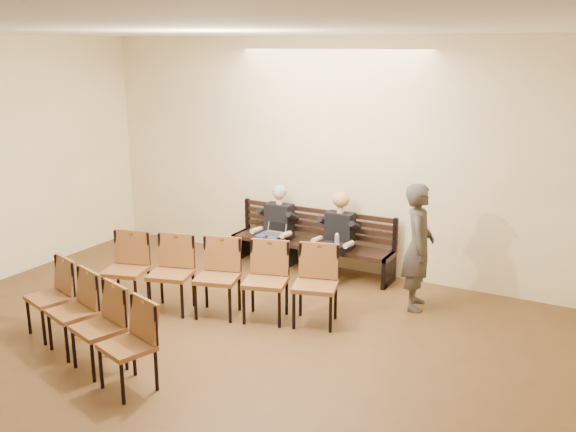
# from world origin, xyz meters

# --- Properties ---
(ground) EXTENTS (10.00, 10.00, 0.00)m
(ground) POSITION_xyz_m (0.00, 0.00, 0.00)
(ground) COLOR #54391D
(ground) RESTS_ON ground
(room_walls) EXTENTS (8.02, 10.01, 3.51)m
(room_walls) POSITION_xyz_m (0.00, 0.79, 2.54)
(room_walls) COLOR #FCEFB4
(room_walls) RESTS_ON ground
(bench) EXTENTS (2.60, 0.90, 0.45)m
(bench) POSITION_xyz_m (-0.16, 4.65, 0.23)
(bench) COLOR black
(bench) RESTS_ON ground
(seated_man) EXTENTS (0.52, 0.72, 1.24)m
(seated_man) POSITION_xyz_m (-0.70, 4.53, 0.62)
(seated_man) COLOR black
(seated_man) RESTS_ON ground
(seated_woman) EXTENTS (0.51, 0.70, 1.18)m
(seated_woman) POSITION_xyz_m (0.33, 4.53, 0.59)
(seated_woman) COLOR black
(seated_woman) RESTS_ON ground
(laptop) EXTENTS (0.33, 0.27, 0.23)m
(laptop) POSITION_xyz_m (-0.66, 4.37, 0.57)
(laptop) COLOR silver
(laptop) RESTS_ON bench
(water_bottle) EXTENTS (0.08, 0.08, 0.22)m
(water_bottle) POSITION_xyz_m (0.46, 4.24, 0.56)
(water_bottle) COLOR silver
(water_bottle) RESTS_ON bench
(bag) EXTENTS (0.44, 0.31, 0.31)m
(bag) POSITION_xyz_m (-0.70, 4.73, 0.15)
(bag) COLOR black
(bag) RESTS_ON ground
(passerby) EXTENTS (0.62, 0.79, 1.92)m
(passerby) POSITION_xyz_m (1.69, 4.05, 0.96)
(passerby) COLOR #37332D
(passerby) RESTS_ON ground
(chair_row_front) EXTENTS (3.07, 1.36, 0.99)m
(chair_row_front) POSITION_xyz_m (-0.45, 2.59, 0.50)
(chair_row_front) COLOR brown
(chair_row_front) RESTS_ON ground
(chair_row_back) EXTENTS (2.29, 1.15, 0.92)m
(chair_row_back) POSITION_xyz_m (-1.02, 0.90, 0.46)
(chair_row_back) COLOR brown
(chair_row_back) RESTS_ON ground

